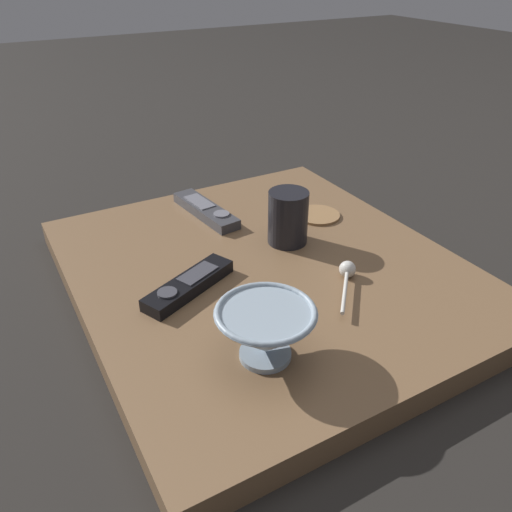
{
  "coord_description": "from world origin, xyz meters",
  "views": [
    {
      "loc": [
        -0.37,
        -0.62,
        0.49
      ],
      "look_at": [
        -0.02,
        0.0,
        0.06
      ],
      "focal_mm": 35.88,
      "sensor_mm": 36.0,
      "label": 1
    }
  ],
  "objects_px": {
    "teaspoon": "(347,273)",
    "tv_remote_near": "(189,285)",
    "coffee_mug": "(288,217)",
    "tv_remote_far": "(206,210)",
    "cereal_bowl": "(265,331)",
    "drink_coaster": "(318,215)"
  },
  "relations": [
    {
      "from": "tv_remote_near",
      "to": "teaspoon",
      "type": "bearing_deg",
      "value": -22.58
    },
    {
      "from": "coffee_mug",
      "to": "cereal_bowl",
      "type": "bearing_deg",
      "value": -127.71
    },
    {
      "from": "teaspoon",
      "to": "tv_remote_near",
      "type": "height_order",
      "value": "teaspoon"
    },
    {
      "from": "cereal_bowl",
      "to": "tv_remote_near",
      "type": "distance_m",
      "value": 0.19
    },
    {
      "from": "tv_remote_far",
      "to": "drink_coaster",
      "type": "height_order",
      "value": "tv_remote_far"
    },
    {
      "from": "coffee_mug",
      "to": "drink_coaster",
      "type": "xyz_separation_m",
      "value": [
        0.11,
        0.06,
        -0.05
      ]
    },
    {
      "from": "tv_remote_far",
      "to": "tv_remote_near",
      "type": "bearing_deg",
      "value": -120.21
    },
    {
      "from": "teaspoon",
      "to": "cereal_bowl",
      "type": "bearing_deg",
      "value": -155.98
    },
    {
      "from": "tv_remote_near",
      "to": "tv_remote_far",
      "type": "bearing_deg",
      "value": 59.79
    },
    {
      "from": "coffee_mug",
      "to": "tv_remote_far",
      "type": "distance_m",
      "value": 0.19
    },
    {
      "from": "cereal_bowl",
      "to": "tv_remote_far",
      "type": "bearing_deg",
      "value": 75.83
    },
    {
      "from": "tv_remote_near",
      "to": "tv_remote_far",
      "type": "xyz_separation_m",
      "value": [
        0.13,
        0.22,
        -0.0
      ]
    },
    {
      "from": "tv_remote_far",
      "to": "drink_coaster",
      "type": "xyz_separation_m",
      "value": [
        0.19,
        -0.11,
        -0.01
      ]
    },
    {
      "from": "coffee_mug",
      "to": "teaspoon",
      "type": "distance_m",
      "value": 0.16
    },
    {
      "from": "tv_remote_near",
      "to": "cereal_bowl",
      "type": "bearing_deg",
      "value": -81.6
    },
    {
      "from": "tv_remote_near",
      "to": "tv_remote_far",
      "type": "height_order",
      "value": "same"
    },
    {
      "from": "teaspoon",
      "to": "tv_remote_near",
      "type": "relative_size",
      "value": 0.62
    },
    {
      "from": "cereal_bowl",
      "to": "teaspoon",
      "type": "distance_m",
      "value": 0.22
    },
    {
      "from": "coffee_mug",
      "to": "tv_remote_far",
      "type": "xyz_separation_m",
      "value": [
        -0.08,
        0.17,
        -0.04
      ]
    },
    {
      "from": "coffee_mug",
      "to": "tv_remote_near",
      "type": "distance_m",
      "value": 0.22
    },
    {
      "from": "cereal_bowl",
      "to": "tv_remote_far",
      "type": "xyz_separation_m",
      "value": [
        0.1,
        0.41,
        -0.03
      ]
    },
    {
      "from": "teaspoon",
      "to": "tv_remote_far",
      "type": "bearing_deg",
      "value": 107.07
    }
  ]
}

